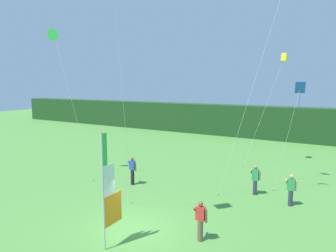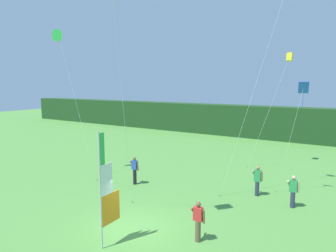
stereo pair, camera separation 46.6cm
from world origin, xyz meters
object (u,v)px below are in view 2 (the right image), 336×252
at_px(banner_flag, 106,191).
at_px(person_far_left, 257,180).
at_px(person_mid_field, 198,220).
at_px(kite_yellow_box_0, 289,58).
at_px(kite_green_delta_1, 59,36).
at_px(kite_blue_diamond_3, 302,95).
at_px(person_near_banner, 135,170).
at_px(person_far_right, 293,191).

height_order(banner_flag, person_far_left, banner_flag).
bearing_deg(banner_flag, person_mid_field, 36.30).
height_order(kite_yellow_box_0, kite_green_delta_1, kite_green_delta_1).
bearing_deg(kite_yellow_box_0, banner_flag, -102.92).
distance_m(kite_yellow_box_0, kite_blue_diamond_3, 6.66).
bearing_deg(kite_blue_diamond_3, person_near_banner, -159.60).
bearing_deg(banner_flag, person_far_left, 66.91).
xyz_separation_m(banner_flag, person_near_banner, (-3.43, 5.98, -1.22)).
bearing_deg(kite_green_delta_1, person_far_right, 10.20).
bearing_deg(person_mid_field, kite_yellow_box_0, 87.04).
xyz_separation_m(kite_yellow_box_0, kite_green_delta_1, (-12.03, -10.23, 1.15)).
relative_size(banner_flag, person_mid_field, 2.75).
relative_size(kite_yellow_box_0, kite_blue_diamond_3, 1.34).
distance_m(person_far_right, kite_green_delta_1, 16.37).
distance_m(person_near_banner, kite_blue_diamond_3, 10.35).
height_order(banner_flag, kite_green_delta_1, kite_green_delta_1).
bearing_deg(person_far_right, banner_flag, -125.87).
distance_m(person_far_left, kite_yellow_box_0, 10.00).
bearing_deg(kite_blue_diamond_3, banner_flag, -119.67).
bearing_deg(person_far_left, banner_flag, -113.09).
xyz_separation_m(person_far_right, kite_blue_diamond_3, (-0.12, 1.79, 4.65)).
distance_m(banner_flag, person_near_banner, 7.00).
relative_size(person_far_right, kite_blue_diamond_3, 0.26).
bearing_deg(person_near_banner, kite_yellow_box_0, 52.99).
relative_size(person_near_banner, person_far_left, 1.02).
distance_m(person_far_right, kite_blue_diamond_3, 4.99).
xyz_separation_m(banner_flag, kite_yellow_box_0, (3.48, 15.15, 5.83)).
height_order(person_far_left, kite_yellow_box_0, kite_yellow_box_0).
bearing_deg(banner_flag, kite_yellow_box_0, 77.08).
height_order(banner_flag, person_far_right, banner_flag).
bearing_deg(person_far_left, person_far_right, -18.53).
height_order(banner_flag, kite_yellow_box_0, kite_yellow_box_0).
bearing_deg(person_far_right, person_near_banner, -170.69).
xyz_separation_m(kite_yellow_box_0, kite_blue_diamond_3, (1.77, -5.94, -2.44)).
bearing_deg(kite_green_delta_1, kite_yellow_box_0, 40.38).
relative_size(person_near_banner, kite_blue_diamond_3, 0.28).
distance_m(person_near_banner, person_far_right, 8.92).
bearing_deg(kite_blue_diamond_3, kite_green_delta_1, -162.73).
height_order(person_mid_field, kite_blue_diamond_3, kite_blue_diamond_3).
xyz_separation_m(person_mid_field, kite_yellow_box_0, (0.68, 13.09, 7.10)).
height_order(banner_flag, kite_blue_diamond_3, kite_blue_diamond_3).
bearing_deg(person_near_banner, person_far_left, 16.90).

